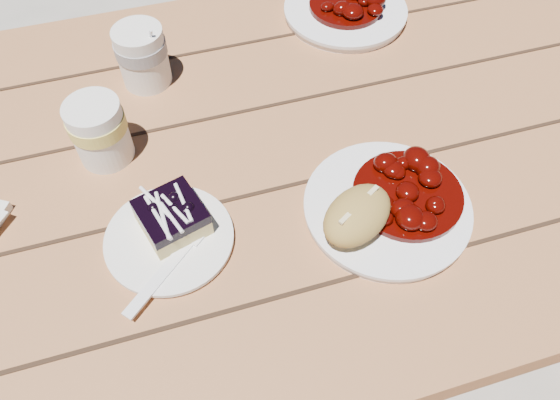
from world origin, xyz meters
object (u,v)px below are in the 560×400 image
object	(u,v)px
picnic_table	(201,225)
coffee_cup	(143,56)
bread_roll	(357,215)
second_plate	(345,12)
dessert_plate	(170,239)
main_plate	(387,209)
blueberry_cake	(172,217)
second_cup	(100,132)

from	to	relation	value
picnic_table	coffee_cup	distance (m)	0.29
bread_roll	second_plate	world-z (taller)	bread_roll
picnic_table	coffee_cup	size ratio (longest dim) A/B	20.60
dessert_plate	coffee_cup	bearing A→B (deg)	86.37
coffee_cup	second_plate	bearing A→B (deg)	10.70
picnic_table	dessert_plate	world-z (taller)	dessert_plate
picnic_table	bread_roll	world-z (taller)	bread_roll
main_plate	picnic_table	bearing A→B (deg)	146.38
main_plate	dessert_plate	distance (m)	0.29
bread_roll	main_plate	bearing A→B (deg)	19.98
picnic_table	dessert_plate	bearing A→B (deg)	-111.44
main_plate	blueberry_cake	world-z (taller)	blueberry_cake
dessert_plate	second_cup	world-z (taller)	second_cup
blueberry_cake	coffee_cup	distance (m)	0.30
main_plate	bread_roll	xyz separation A→B (m)	(-0.05, -0.02, 0.04)
picnic_table	bread_roll	bearing A→B (deg)	-44.10
main_plate	coffee_cup	bearing A→B (deg)	127.12
main_plate	blueberry_cake	bearing A→B (deg)	169.26
blueberry_cake	main_plate	bearing A→B (deg)	-26.92
coffee_cup	picnic_table	bearing A→B (deg)	-81.85
picnic_table	second_cup	bearing A→B (deg)	154.32
second_cup	picnic_table	bearing A→B (deg)	-25.68
main_plate	second_plate	world-z (taller)	same
second_plate	second_cup	bearing A→B (deg)	-154.74
bread_roll	dessert_plate	world-z (taller)	bread_roll
bread_roll	coffee_cup	distance (m)	0.43
blueberry_cake	second_cup	distance (m)	0.18
blueberry_cake	second_plate	world-z (taller)	blueberry_cake
bread_roll	dessert_plate	distance (m)	0.24
main_plate	coffee_cup	distance (m)	0.45
picnic_table	blueberry_cake	size ratio (longest dim) A/B	21.06
bread_roll	dessert_plate	size ratio (longest dim) A/B	0.65
bread_roll	blueberry_cake	xyz separation A→B (m)	(-0.22, 0.07, -0.01)
blueberry_cake	dessert_plate	bearing A→B (deg)	-139.87
second_cup	blueberry_cake	bearing A→B (deg)	-66.10
dessert_plate	second_plate	distance (m)	0.55
dessert_plate	second_plate	size ratio (longest dim) A/B	0.75
picnic_table	bread_roll	xyz separation A→B (m)	(0.19, -0.18, 0.20)
picnic_table	blueberry_cake	xyz separation A→B (m)	(-0.04, -0.11, 0.19)
bread_roll	second_cup	bearing A→B (deg)	141.73
picnic_table	coffee_cup	world-z (taller)	coffee_cup
dessert_plate	bread_roll	bearing A→B (deg)	-13.90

